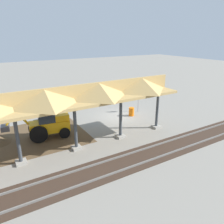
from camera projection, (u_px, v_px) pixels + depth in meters
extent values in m
plane|color=gray|center=(120.00, 116.00, 23.16)|extent=(120.00, 120.00, 0.00)
cube|color=brown|center=(23.00, 139.00, 18.01)|extent=(10.22, 7.00, 0.01)
cube|color=#9E998E|center=(156.00, 127.00, 20.31)|extent=(0.70, 0.70, 0.20)
cylinder|color=#383D42|center=(157.00, 109.00, 19.75)|extent=(0.24, 0.24, 3.60)
cube|color=#9E998E|center=(120.00, 136.00, 18.40)|extent=(0.70, 0.70, 0.20)
cylinder|color=#383D42|center=(121.00, 117.00, 17.84)|extent=(0.24, 0.24, 3.60)
cube|color=#9E998E|center=(77.00, 148.00, 16.50)|extent=(0.70, 0.70, 0.20)
cylinder|color=#383D42|center=(75.00, 127.00, 15.94)|extent=(0.24, 0.24, 3.60)
cube|color=#9E998E|center=(21.00, 162.00, 14.59)|extent=(0.70, 0.70, 0.20)
cylinder|color=#383D42|center=(18.00, 139.00, 14.03)|extent=(0.24, 0.24, 3.60)
cube|color=tan|center=(74.00, 102.00, 15.31)|extent=(16.99, 3.20, 0.20)
cube|color=tan|center=(73.00, 93.00, 15.09)|extent=(16.99, 0.20, 1.10)
pyramid|color=tan|center=(141.00, 84.00, 17.95)|extent=(3.55, 3.20, 1.10)
pyramid|color=tan|center=(99.00, 90.00, 16.05)|extent=(3.55, 3.20, 1.10)
pyramid|color=tan|center=(45.00, 97.00, 14.14)|extent=(3.55, 3.20, 1.10)
cube|color=slate|center=(167.00, 142.00, 17.46)|extent=(60.00, 0.08, 0.15)
cube|color=slate|center=(181.00, 149.00, 16.29)|extent=(60.00, 0.08, 0.15)
cube|color=#38281E|center=(173.00, 146.00, 16.89)|extent=(60.00, 2.58, 0.03)
cylinder|color=gray|center=(138.00, 102.00, 24.23)|extent=(0.06, 0.06, 2.29)
cylinder|color=red|center=(139.00, 94.00, 23.92)|extent=(0.76, 0.08, 0.76)
cube|color=orange|center=(50.00, 126.00, 18.19)|extent=(3.34, 1.71, 0.90)
cube|color=#1E262D|center=(46.00, 114.00, 17.73)|extent=(1.44, 1.33, 1.40)
cube|color=orange|center=(61.00, 117.00, 18.34)|extent=(1.29, 1.24, 0.50)
cylinder|color=black|center=(37.00, 128.00, 18.54)|extent=(1.43, 0.48, 1.40)
cylinder|color=black|center=(39.00, 134.00, 17.30)|extent=(1.43, 0.48, 1.40)
cylinder|color=black|center=(62.00, 127.00, 19.33)|extent=(0.93, 0.42, 0.90)
cylinder|color=black|center=(65.00, 133.00, 18.20)|extent=(0.93, 0.42, 0.90)
cylinder|color=orange|center=(21.00, 117.00, 17.06)|extent=(1.08, 0.32, 1.41)
cylinder|color=orange|center=(9.00, 119.00, 16.75)|extent=(0.93, 0.28, 1.43)
cube|color=#47474C|center=(5.00, 128.00, 16.83)|extent=(0.70, 0.87, 0.40)
cylinder|color=orange|center=(131.00, 112.00, 23.23)|extent=(0.56, 0.56, 0.90)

